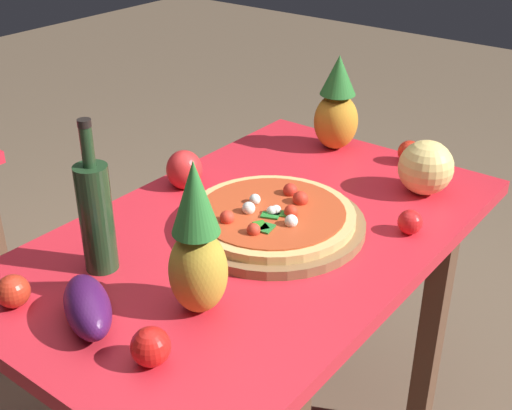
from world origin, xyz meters
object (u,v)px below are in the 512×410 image
Objects in this scene: eggplant at (88,307)px; tomato_near_board at (13,291)px; pineapple_left at (337,107)px; bell_pepper at (184,170)px; pizza_board at (272,224)px; melon at (426,167)px; pizza at (272,215)px; display_table at (256,262)px; tomato_beside_pepper at (409,152)px; wine_bottle at (96,215)px; tomato_at_corner at (410,222)px; tomato_by_bottle at (151,347)px; pineapple_right at (197,247)px.

tomato_near_board is at bearing 106.78° from eggplant.
pineapple_left reaches higher than bell_pepper.
pizza_board is 0.48m from melon.
pizza is 3.75× the size of bell_pepper.
melon is at bearing -16.16° from eggplant.
display_table is 0.14m from pizza.
display_table is 0.54m from melon.
tomato_near_board reaches higher than tomato_beside_pepper.
tomato_near_board reaches higher than pizza_board.
bell_pepper is 1.60× the size of tomato_beside_pepper.
display_table is 0.61m from tomato_near_board.
wine_bottle is at bearing 152.52° from display_table.
bell_pepper reaches higher than display_table.
display_table is 4.47× the size of pineapple_left.
eggplant is at bearing -73.22° from tomato_near_board.
pineapple_left is 0.26m from tomato_beside_pepper.
pizza_board is at bearing -27.92° from wine_bottle.
bell_pepper reaches higher than pizza.
tomato_beside_pepper is (0.16, 0.12, -0.04)m from melon.
tomato_at_corner is (-0.23, -0.07, -0.05)m from melon.
tomato_beside_pepper reaches higher than display_table.
tomato_beside_pepper is (1.11, -0.16, -0.01)m from eggplant.
pizza_board is 0.58m from tomato_beside_pepper.
display_table is at bearing -167.86° from pineapple_left.
tomato_at_corner is 0.89× the size of tomato_beside_pepper.
tomato_by_bottle is at bearing -167.48° from pizza.
tomato_at_corner is (0.19, -0.29, 0.02)m from pizza_board.
pizza_board is at bearing 12.57° from tomato_by_bottle.
tomato_by_bottle reaches higher than tomato_at_corner.
pizza is 0.55m from tomato_by_bottle.
pizza_board is 2.37× the size of eggplant.
wine_bottle is 5.13× the size of tomato_beside_pepper.
tomato_near_board is at bearing 97.89° from tomato_by_bottle.
tomato_at_corner is at bearing -12.81° from tomato_by_bottle.
tomato_by_bottle is at bearing -167.43° from pizza_board.
tomato_near_board is (-0.78, 0.52, 0.00)m from tomato_at_corner.
wine_bottle is 2.37× the size of melon.
melon reaches higher than pizza.
pineapple_left is (0.92, -0.06, -0.00)m from wine_bottle.
pineapple_left is at bearing -4.59° from tomato_near_board.
pineapple_left reaches higher than pizza_board.
wine_bottle is 5.80× the size of tomato_at_corner.
melon is at bearing -27.26° from pizza.
pineapple_right reaches higher than display_table.
pizza_board is at bearing 152.67° from melon.
wine_bottle reaches higher than eggplant.
display_table is 19.11× the size of tomato_beside_pepper.
tomato_by_bottle reaches higher than tomato_beside_pepper.
bell_pepper is 1.80× the size of tomato_at_corner.
tomato_by_bottle is (-0.00, -0.18, -0.01)m from eggplant.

